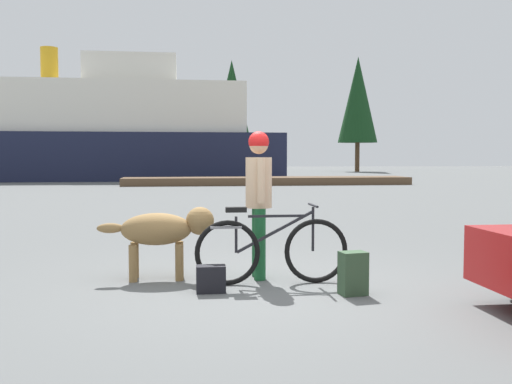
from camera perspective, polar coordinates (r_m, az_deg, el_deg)
name	(u,v)px	position (r m, az deg, el deg)	size (l,w,h in m)	color
ground_plane	(265,288)	(6.63, 0.91, -9.47)	(160.00, 160.00, 0.00)	#595B5B
bicycle	(271,250)	(6.75, 1.51, -5.71)	(1.81, 0.44, 0.93)	black
person_cyclist	(259,189)	(7.02, 0.30, 0.28)	(0.32, 0.53, 1.80)	#19592D
dog	(164,230)	(7.10, -9.10, -3.74)	(1.41, 0.46, 0.88)	olive
backpack	(353,273)	(6.36, 9.57, -7.93)	(0.28, 0.20, 0.47)	#334C33
handbag_pannier	(211,279)	(6.41, -4.48, -8.57)	(0.32, 0.18, 0.30)	black
dock_pier	(267,181)	(30.81, 1.09, 1.11)	(15.17, 2.55, 0.40)	brown
ferry_boat	(98,134)	(39.69, -15.36, 5.56)	(24.03, 8.70, 8.57)	#191E38
pine_tree_center	(232,106)	(53.51, -2.41, 8.50)	(3.94, 3.94, 10.32)	#4C331E
pine_tree_far_right	(358,100)	(58.63, 10.03, 8.95)	(3.90, 3.90, 11.35)	#4C331E
pine_tree_mid_back	(124,103)	(61.74, -12.87, 8.53)	(3.66, 3.66, 11.68)	#4C331E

